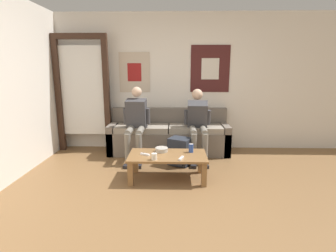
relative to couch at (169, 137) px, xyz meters
name	(u,v)px	position (x,y,z in m)	size (l,w,h in m)	color
ground_plane	(180,210)	(0.18, -2.08, -0.29)	(18.00, 18.00, 0.00)	brown
wall_back	(178,83)	(0.18, 0.33, 0.98)	(10.00, 0.07, 2.55)	white
door_frame	(82,87)	(-1.61, 0.12, 0.91)	(1.00, 0.10, 2.15)	#382319
couch	(169,137)	(0.00, 0.00, 0.00)	(2.19, 0.66, 0.80)	#70665B
coffee_table	(168,159)	(0.01, -1.24, 0.01)	(1.08, 0.58, 0.36)	olive
person_seated_adult	(136,121)	(-0.55, -0.36, 0.37)	(0.47, 0.82, 1.23)	gray
person_seated_teen	(198,121)	(0.51, -0.32, 0.36)	(0.47, 0.89, 1.19)	gray
backpack	(180,152)	(0.19, -0.66, -0.08)	(0.42, 0.40, 0.44)	#282D38
ceramic_bowl	(162,149)	(-0.08, -1.10, 0.10)	(0.19, 0.19, 0.06)	#B7B2A8
pillar_candle	(154,157)	(-0.16, -1.45, 0.11)	(0.07, 0.07, 0.10)	silver
drink_can_blue	(191,148)	(0.35, -1.12, 0.13)	(0.07, 0.07, 0.12)	#28479E
game_controller_near_left	(145,154)	(-0.30, -1.27, 0.08)	(0.14, 0.10, 0.03)	white
game_controller_near_right	(181,158)	(0.20, -1.42, 0.08)	(0.08, 0.15, 0.03)	white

